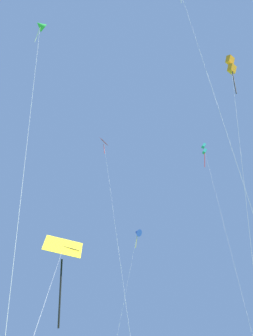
# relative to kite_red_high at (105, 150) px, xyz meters

# --- Properties ---
(kite_red_high) EXTENTS (4.08, 10.39, 26.39)m
(kite_red_high) POSITION_rel_kite_red_high_xyz_m (0.00, 0.00, 0.00)
(kite_red_high) COLOR red
(kite_red_high) RESTS_ON ground_plane
(kite_yellow_diamond) EXTENTS (2.32, 11.52, 7.71)m
(kite_yellow_diamond) POSITION_rel_kite_red_high_xyz_m (-1.45, -16.39, -18.19)
(kite_yellow_diamond) COLOR yellow
(kite_yellow_diamond) RESTS_ON ground_plane
(kite_blue_delta) EXTENTS (4.20, 4.88, 16.97)m
(kite_blue_delta) POSITION_rel_kite_red_high_xyz_m (4.82, 10.90, -7.81)
(kite_blue_delta) COLOR blue
(kite_blue_delta) RESTS_ON ground_plane
(kite_green_small) EXTENTS (4.04, 7.35, 24.46)m
(kite_green_small) POSITION_rel_kite_red_high_xyz_m (-4.56, -18.91, -0.17)
(kite_green_small) COLOR green
(kite_green_small) RESTS_ON ground_plane
(kite_teal_box) EXTENTS (2.08, 11.85, 27.75)m
(kite_teal_box) POSITION_rel_kite_red_high_xyz_m (14.52, 3.53, 2.57)
(kite_teal_box) COLOR teal
(kite_teal_box) RESTS_ON ground_plane
(kite_black_large) EXTENTS (1.69, 4.75, 29.80)m
(kite_black_large) POSITION_rel_kite_red_high_xyz_m (7.37, -19.22, 1.44)
(kite_black_large) COLOR black
(kite_black_large) RESTS_ON ground_plane
(kite_orange_box) EXTENTS (4.31, 4.76, 26.25)m
(kite_orange_box) POSITION_rel_kite_red_high_xyz_m (12.57, -14.16, 0.96)
(kite_orange_box) COLOR orange
(kite_orange_box) RESTS_ON ground_plane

